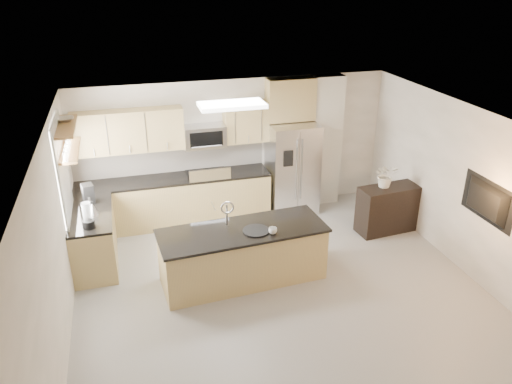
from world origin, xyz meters
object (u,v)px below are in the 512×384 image
object	(u,v)px
coffee_maker	(88,194)
flower_vase	(387,169)
island	(243,254)
kettle	(93,209)
credenza	(387,209)
range	(208,196)
refrigerator	(292,168)
blender	(88,217)
television	(483,201)
bowl	(65,119)
microwave	(205,136)
platter	(256,231)
cup	(273,231)

from	to	relation	value
coffee_maker	flower_vase	world-z (taller)	flower_vase
island	kettle	bearing A→B (deg)	150.69
credenza	range	bearing A→B (deg)	150.95
refrigerator	flower_vase	xyz separation A→B (m)	(1.32, -1.25, 0.32)
credenza	blender	world-z (taller)	blender
range	television	size ratio (longest dim) A/B	1.06
bowl	credenza	bearing A→B (deg)	-6.18
microwave	flower_vase	world-z (taller)	microwave
island	platter	size ratio (longest dim) A/B	6.45
range	credenza	world-z (taller)	range
island	flower_vase	bearing A→B (deg)	13.08
bowl	flower_vase	bearing A→B (deg)	-5.76
coffee_maker	bowl	bearing A→B (deg)	-151.55
blender	refrigerator	bearing A→B (deg)	22.34
cup	coffee_maker	xyz separation A→B (m)	(-2.63, 1.73, 0.15)
refrigerator	flower_vase	distance (m)	1.84
refrigerator	blender	world-z (taller)	refrigerator
island	kettle	xyz separation A→B (m)	(-2.16, 1.02, 0.58)
microwave	kettle	size ratio (longest dim) A/B	3.38
blender	kettle	distance (m)	0.44
platter	kettle	bearing A→B (deg)	154.23
kettle	flower_vase	bearing A→B (deg)	-1.66
range	kettle	xyz separation A→B (m)	(-2.03, -1.15, 0.55)
cup	range	bearing A→B (deg)	102.39
microwave	coffee_maker	distance (m)	2.31
kettle	coffee_maker	bearing A→B (deg)	98.54
microwave	credenza	world-z (taller)	microwave
microwave	platter	size ratio (longest dim) A/B	1.89
range	bowl	world-z (taller)	bowl
flower_vase	refrigerator	bearing A→B (deg)	136.54
credenza	platter	size ratio (longest dim) A/B	2.71
kettle	television	xyz separation A→B (m)	(5.54, -1.97, 0.33)
cup	coffee_maker	bearing A→B (deg)	146.63
microwave	coffee_maker	xyz separation A→B (m)	(-2.09, -0.81, -0.56)
microwave	flower_vase	xyz separation A→B (m)	(2.98, -1.42, -0.42)
island	cup	size ratio (longest dim) A/B	20.49
bowl	microwave	bearing A→B (deg)	21.65
range	blender	world-z (taller)	blender
refrigerator	flower_vase	world-z (taller)	refrigerator
platter	cup	bearing A→B (deg)	-31.85
microwave	cup	xyz separation A→B (m)	(0.53, -2.54, -0.70)
island	flower_vase	world-z (taller)	flower_vase
microwave	cup	bearing A→B (deg)	-78.20
island	television	distance (m)	3.63
platter	credenza	bearing A→B (deg)	18.82
cup	coffee_maker	distance (m)	3.15
refrigerator	credenza	distance (m)	1.96
television	range	bearing A→B (deg)	48.36
platter	coffee_maker	bearing A→B (deg)	146.49
range	credenza	distance (m)	3.34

